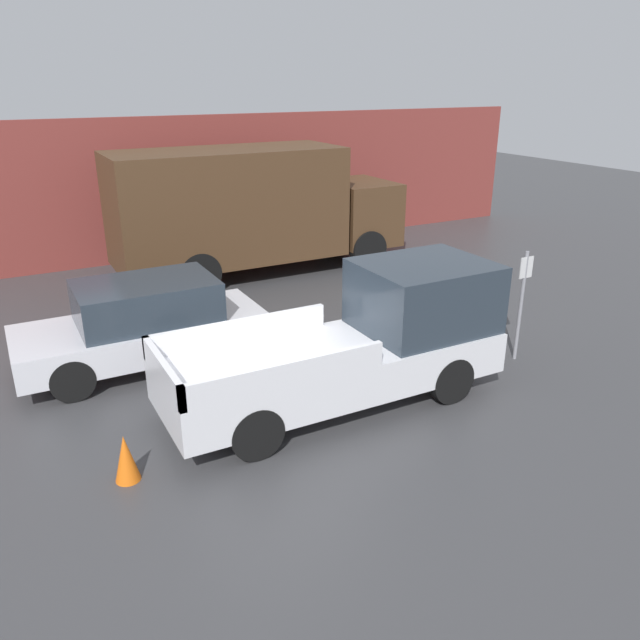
% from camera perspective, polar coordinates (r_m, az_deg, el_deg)
% --- Properties ---
extents(ground_plane, '(60.00, 60.00, 0.00)m').
position_cam_1_polar(ground_plane, '(10.14, -4.39, -8.96)').
color(ground_plane, '#3D3D3F').
extents(building_wall, '(28.00, 0.15, 4.08)m').
position_cam_1_polar(building_wall, '(18.94, -17.69, 11.05)').
color(building_wall, brown).
rests_on(building_wall, ground).
extents(pickup_truck, '(5.65, 1.97, 2.20)m').
position_cam_1_polar(pickup_truck, '(10.37, 4.03, -1.90)').
color(pickup_truck, silver).
rests_on(pickup_truck, ground).
extents(car, '(4.52, 1.90, 1.63)m').
position_cam_1_polar(car, '(12.04, -15.77, -0.30)').
color(car, silver).
rests_on(car, ground).
extents(delivery_truck, '(7.93, 2.44, 3.39)m').
position_cam_1_polar(delivery_truck, '(17.11, -6.46, 10.18)').
color(delivery_truck, '#4C331E').
rests_on(delivery_truck, ground).
extents(parking_sign, '(0.30, 0.07, 2.15)m').
position_cam_1_polar(parking_sign, '(12.27, 17.96, 1.79)').
color(parking_sign, gray).
rests_on(parking_sign, ground).
extents(traffic_cone, '(0.34, 0.34, 0.68)m').
position_cam_1_polar(traffic_cone, '(8.94, -17.34, -11.96)').
color(traffic_cone, orange).
rests_on(traffic_cone, ground).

